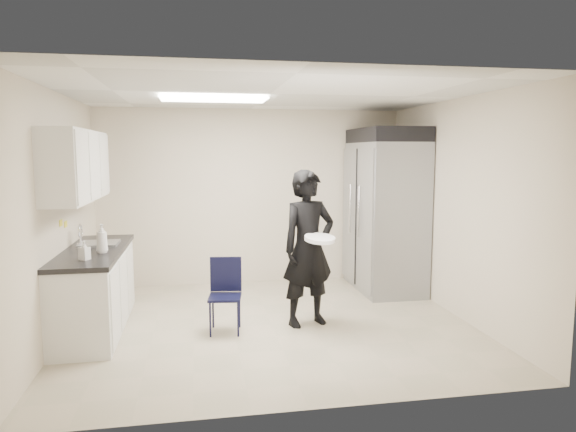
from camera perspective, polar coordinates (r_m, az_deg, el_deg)
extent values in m
plane|color=tan|center=(6.02, -1.84, -11.96)|extent=(4.50, 4.50, 0.00)
plane|color=silver|center=(5.73, -1.95, 13.44)|extent=(4.50, 4.50, 0.00)
plane|color=beige|center=(7.71, -4.02, 2.12)|extent=(4.50, 0.00, 4.50)
plane|color=beige|center=(5.85, -24.25, -0.07)|extent=(0.00, 4.00, 4.00)
plane|color=beige|center=(6.45, 18.31, 0.81)|extent=(0.00, 4.00, 4.00)
cube|color=white|center=(6.07, -8.26, 12.73)|extent=(1.20, 0.60, 0.02)
cube|color=silver|center=(6.14, -20.64, -7.86)|extent=(0.60, 1.90, 0.86)
cube|color=black|center=(6.04, -20.82, -3.68)|extent=(0.64, 1.95, 0.05)
cube|color=gray|center=(6.28, -20.22, -3.39)|extent=(0.42, 0.40, 0.14)
cylinder|color=silver|center=(6.30, -22.07, -2.07)|extent=(0.02, 0.02, 0.24)
cube|color=silver|center=(5.97, -22.41, 5.21)|extent=(0.35, 1.80, 0.75)
cube|color=black|center=(7.12, -20.89, 3.84)|extent=(0.22, 0.30, 0.35)
cube|color=yellow|center=(5.96, -23.92, -0.71)|extent=(0.00, 0.12, 0.07)
cube|color=yellow|center=(6.16, -23.46, -0.83)|extent=(0.00, 0.12, 0.07)
cube|color=gray|center=(7.46, 10.73, -0.09)|extent=(0.80, 1.35, 2.10)
cube|color=black|center=(7.40, 10.94, 8.78)|extent=(0.80, 1.35, 0.20)
cube|color=black|center=(5.71, -7.02, -8.94)|extent=(0.39, 0.39, 0.79)
imported|color=black|center=(5.83, 2.27, -3.59)|extent=(0.75, 0.61, 1.77)
cylinder|color=silver|center=(5.59, 3.56, -2.52)|extent=(0.42, 0.42, 0.04)
imported|color=silver|center=(5.76, -19.98, -2.35)|extent=(0.16, 0.16, 0.31)
imported|color=#B6B9C3|center=(5.45, -21.69, -3.56)|extent=(0.12, 0.12, 0.19)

